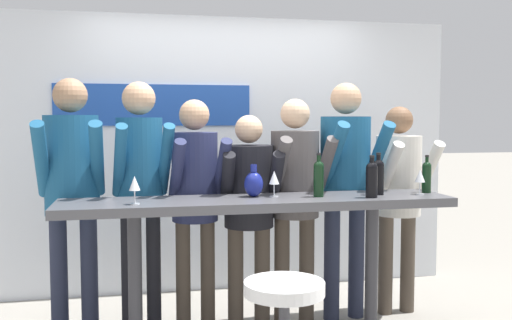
{
  "coord_description": "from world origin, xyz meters",
  "views": [
    {
      "loc": [
        -0.78,
        -3.68,
        1.55
      ],
      "look_at": [
        0.0,
        0.08,
        1.28
      ],
      "focal_mm": 40.0,
      "sensor_mm": 36.0,
      "label": 1
    }
  ],
  "objects_px": {
    "wine_bottle_2": "(372,178)",
    "decorative_vase": "(254,184)",
    "tasting_table": "(258,223)",
    "person_far_left": "(72,178)",
    "person_center_right": "(295,185)",
    "wine_bottle_1": "(378,175)",
    "wine_bottle_3": "(319,177)",
    "person_left": "(140,176)",
    "person_right": "(346,174)",
    "wine_bottle_0": "(427,175)",
    "wine_glass_2": "(420,177)",
    "person_center": "(249,198)",
    "person_center_left": "(195,187)",
    "wine_glass_1": "(135,184)",
    "person_far_right": "(399,186)",
    "wine_glass_0": "(274,178)"
  },
  "relations": [
    {
      "from": "wine_glass_1",
      "to": "wine_glass_2",
      "type": "distance_m",
      "value": 1.95
    },
    {
      "from": "person_center_left",
      "to": "wine_bottle_0",
      "type": "bearing_deg",
      "value": -19.96
    },
    {
      "from": "person_center_right",
      "to": "wine_bottle_2",
      "type": "xyz_separation_m",
      "value": [
        0.38,
        -0.55,
        0.1
      ]
    },
    {
      "from": "person_center",
      "to": "wine_bottle_2",
      "type": "relative_size",
      "value": 5.56
    },
    {
      "from": "person_right",
      "to": "person_center_right",
      "type": "bearing_deg",
      "value": 176.13
    },
    {
      "from": "wine_glass_2",
      "to": "decorative_vase",
      "type": "distance_m",
      "value": 1.17
    },
    {
      "from": "person_left",
      "to": "person_right",
      "type": "relative_size",
      "value": 0.99
    },
    {
      "from": "decorative_vase",
      "to": "wine_glass_0",
      "type": "bearing_deg",
      "value": -12.45
    },
    {
      "from": "person_center",
      "to": "person_center_right",
      "type": "xyz_separation_m",
      "value": [
        0.36,
        0.02,
        0.08
      ]
    },
    {
      "from": "wine_glass_1",
      "to": "person_right",
      "type": "bearing_deg",
      "value": 19.3
    },
    {
      "from": "person_center_left",
      "to": "person_center_right",
      "type": "bearing_deg",
      "value": -6.8
    },
    {
      "from": "person_far_left",
      "to": "wine_glass_2",
      "type": "height_order",
      "value": "person_far_left"
    },
    {
      "from": "wine_bottle_3",
      "to": "wine_glass_1",
      "type": "distance_m",
      "value": 1.22
    },
    {
      "from": "wine_bottle_3",
      "to": "wine_bottle_0",
      "type": "bearing_deg",
      "value": 3.52
    },
    {
      "from": "tasting_table",
      "to": "wine_bottle_0",
      "type": "distance_m",
      "value": 1.27
    },
    {
      "from": "tasting_table",
      "to": "person_right",
      "type": "height_order",
      "value": "person_right"
    },
    {
      "from": "tasting_table",
      "to": "person_far_left",
      "type": "relative_size",
      "value": 1.42
    },
    {
      "from": "person_left",
      "to": "person_right",
      "type": "bearing_deg",
      "value": -7.71
    },
    {
      "from": "decorative_vase",
      "to": "wine_bottle_1",
      "type": "bearing_deg",
      "value": -4.63
    },
    {
      "from": "person_left",
      "to": "wine_bottle_1",
      "type": "bearing_deg",
      "value": -22.68
    },
    {
      "from": "wine_bottle_1",
      "to": "person_far_left",
      "type": "bearing_deg",
      "value": 167.54
    },
    {
      "from": "tasting_table",
      "to": "person_right",
      "type": "bearing_deg",
      "value": 29.67
    },
    {
      "from": "tasting_table",
      "to": "person_far_right",
      "type": "xyz_separation_m",
      "value": [
        1.24,
        0.48,
        0.16
      ]
    },
    {
      "from": "person_center_right",
      "to": "wine_glass_1",
      "type": "height_order",
      "value": "person_center_right"
    },
    {
      "from": "tasting_table",
      "to": "wine_bottle_3",
      "type": "distance_m",
      "value": 0.51
    },
    {
      "from": "person_center_right",
      "to": "wine_bottle_1",
      "type": "relative_size",
      "value": 5.8
    },
    {
      "from": "wine_glass_0",
      "to": "decorative_vase",
      "type": "distance_m",
      "value": 0.14
    },
    {
      "from": "person_far_left",
      "to": "person_center_right",
      "type": "xyz_separation_m",
      "value": [
        1.61,
        -0.04,
        -0.09
      ]
    },
    {
      "from": "person_center_left",
      "to": "wine_glass_1",
      "type": "height_order",
      "value": "person_center_left"
    },
    {
      "from": "person_far_left",
      "to": "person_left",
      "type": "distance_m",
      "value": 0.47
    },
    {
      "from": "wine_bottle_3",
      "to": "wine_bottle_2",
      "type": "bearing_deg",
      "value": -18.15
    },
    {
      "from": "wine_glass_1",
      "to": "person_center_right",
      "type": "bearing_deg",
      "value": 24.63
    },
    {
      "from": "person_far_left",
      "to": "person_right",
      "type": "height_order",
      "value": "person_far_left"
    },
    {
      "from": "person_right",
      "to": "person_far_right",
      "type": "distance_m",
      "value": 0.47
    },
    {
      "from": "wine_bottle_0",
      "to": "wine_bottle_1",
      "type": "relative_size",
      "value": 0.92
    },
    {
      "from": "wine_glass_2",
      "to": "person_center",
      "type": "bearing_deg",
      "value": 158.41
    },
    {
      "from": "decorative_vase",
      "to": "tasting_table",
      "type": "bearing_deg",
      "value": -78.88
    },
    {
      "from": "tasting_table",
      "to": "wine_bottle_1",
      "type": "distance_m",
      "value": 0.91
    },
    {
      "from": "tasting_table",
      "to": "person_left",
      "type": "relative_size",
      "value": 1.44
    },
    {
      "from": "person_far_left",
      "to": "wine_glass_2",
      "type": "bearing_deg",
      "value": -13.83
    },
    {
      "from": "person_right",
      "to": "decorative_vase",
      "type": "xyz_separation_m",
      "value": [
        -0.8,
        -0.36,
        -0.02
      ]
    },
    {
      "from": "wine_bottle_2",
      "to": "wine_bottle_3",
      "type": "height_order",
      "value": "wine_bottle_3"
    },
    {
      "from": "person_center_right",
      "to": "wine_bottle_1",
      "type": "xyz_separation_m",
      "value": [
        0.48,
        -0.42,
        0.11
      ]
    },
    {
      "from": "person_left",
      "to": "wine_glass_2",
      "type": "distance_m",
      "value": 1.98
    },
    {
      "from": "person_left",
      "to": "person_center_right",
      "type": "distance_m",
      "value": 1.15
    },
    {
      "from": "wine_bottle_2",
      "to": "decorative_vase",
      "type": "distance_m",
      "value": 0.79
    },
    {
      "from": "person_center_left",
      "to": "person_center_right",
      "type": "height_order",
      "value": "person_center_right"
    },
    {
      "from": "person_far_left",
      "to": "wine_bottle_3",
      "type": "bearing_deg",
      "value": -18.01
    },
    {
      "from": "person_left",
      "to": "wine_bottle_0",
      "type": "xyz_separation_m",
      "value": [
        2.01,
        -0.42,
        0.01
      ]
    },
    {
      "from": "tasting_table",
      "to": "person_far_right",
      "type": "relative_size",
      "value": 1.58
    }
  ]
}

